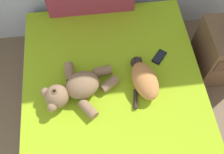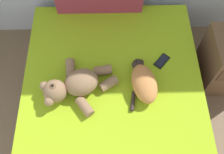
# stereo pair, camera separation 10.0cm
# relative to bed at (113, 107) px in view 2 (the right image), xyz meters

# --- Properties ---
(bed) EXTENTS (1.52, 1.99, 0.45)m
(bed) POSITION_rel_bed_xyz_m (0.00, 0.00, 0.00)
(bed) COLOR brown
(bed) RESTS_ON ground_plane
(cat) EXTENTS (0.25, 0.44, 0.15)m
(cat) POSITION_rel_bed_xyz_m (0.24, 0.09, 0.30)
(cat) COLOR #D18447
(cat) RESTS_ON bed
(teddy_bear) EXTENTS (0.61, 0.51, 0.20)m
(teddy_bear) POSITION_rel_bed_xyz_m (-0.30, 0.06, 0.31)
(teddy_bear) COLOR #937051
(teddy_bear) RESTS_ON bed
(cell_phone) EXTENTS (0.15, 0.16, 0.01)m
(cell_phone) POSITION_rel_bed_xyz_m (0.42, 0.32, 0.23)
(cell_phone) COLOR black
(cell_phone) RESTS_ON bed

